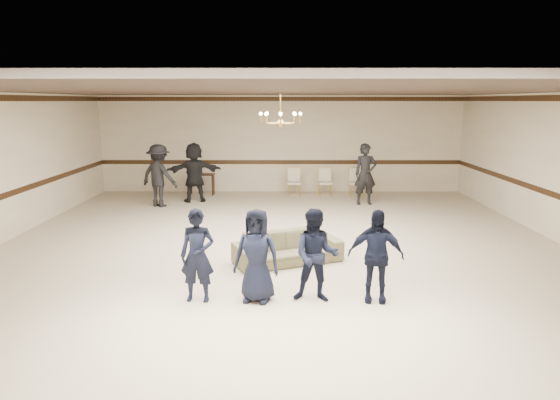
{
  "coord_description": "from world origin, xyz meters",
  "views": [
    {
      "loc": [
        0.02,
        -9.91,
        3.02
      ],
      "look_at": [
        -0.01,
        -0.5,
        1.17
      ],
      "focal_mm": 32.52,
      "sensor_mm": 36.0,
      "label": 1
    }
  ],
  "objects_px": {
    "banquet_chair_mid": "(325,182)",
    "console_table": "(202,184)",
    "adult_mid": "(194,172)",
    "banquet_chair_left": "(294,182)",
    "boy_a": "(197,255)",
    "adult_left": "(159,176)",
    "chandelier": "(281,108)",
    "boy_c": "(316,256)",
    "settee": "(288,247)",
    "boy_b": "(257,256)",
    "adult_right": "(365,174)",
    "banquet_chair_right": "(356,182)",
    "boy_d": "(376,256)"
  },
  "relations": [
    {
      "from": "boy_b",
      "to": "adult_right",
      "type": "distance_m",
      "value": 7.91
    },
    {
      "from": "adult_left",
      "to": "boy_d",
      "type": "bearing_deg",
      "value": 149.93
    },
    {
      "from": "boy_a",
      "to": "banquet_chair_mid",
      "type": "distance_m",
      "value": 9.12
    },
    {
      "from": "boy_d",
      "to": "boy_c",
      "type": "bearing_deg",
      "value": -172.52
    },
    {
      "from": "settee",
      "to": "banquet_chair_right",
      "type": "bearing_deg",
      "value": 48.58
    },
    {
      "from": "adult_left",
      "to": "console_table",
      "type": "bearing_deg",
      "value": -92.08
    },
    {
      "from": "boy_d",
      "to": "console_table",
      "type": "bearing_deg",
      "value": 121.78
    },
    {
      "from": "adult_mid",
      "to": "banquet_chair_left",
      "type": "height_order",
      "value": "adult_mid"
    },
    {
      "from": "adult_mid",
      "to": "adult_right",
      "type": "bearing_deg",
      "value": 160.83
    },
    {
      "from": "console_table",
      "to": "settee",
      "type": "bearing_deg",
      "value": -63.34
    },
    {
      "from": "boy_a",
      "to": "adult_left",
      "type": "xyz_separation_m",
      "value": [
        -2.26,
        7.08,
        0.18
      ]
    },
    {
      "from": "settee",
      "to": "adult_right",
      "type": "distance_m",
      "value": 6.03
    },
    {
      "from": "adult_mid",
      "to": "adult_left",
      "type": "bearing_deg",
      "value": 23.19
    },
    {
      "from": "boy_d",
      "to": "settee",
      "type": "height_order",
      "value": "boy_d"
    },
    {
      "from": "boy_a",
      "to": "boy_b",
      "type": "distance_m",
      "value": 0.9
    },
    {
      "from": "boy_a",
      "to": "banquet_chair_right",
      "type": "relative_size",
      "value": 1.63
    },
    {
      "from": "chandelier",
      "to": "banquet_chair_left",
      "type": "xyz_separation_m",
      "value": [
        0.42,
        5.16,
        -2.43
      ]
    },
    {
      "from": "boy_d",
      "to": "console_table",
      "type": "distance_m",
      "value": 9.78
    },
    {
      "from": "chandelier",
      "to": "banquet_chair_mid",
      "type": "xyz_separation_m",
      "value": [
        1.42,
        5.16,
        -2.43
      ]
    },
    {
      "from": "boy_d",
      "to": "console_table",
      "type": "relative_size",
      "value": 1.72
    },
    {
      "from": "boy_a",
      "to": "adult_left",
      "type": "relative_size",
      "value": 0.8
    },
    {
      "from": "adult_left",
      "to": "console_table",
      "type": "relative_size",
      "value": 2.15
    },
    {
      "from": "chandelier",
      "to": "adult_mid",
      "type": "relative_size",
      "value": 0.52
    },
    {
      "from": "boy_c",
      "to": "adult_left",
      "type": "relative_size",
      "value": 0.8
    },
    {
      "from": "banquet_chair_mid",
      "to": "boy_d",
      "type": "bearing_deg",
      "value": -92.03
    },
    {
      "from": "banquet_chair_mid",
      "to": "chandelier",
      "type": "bearing_deg",
      "value": -107.6
    },
    {
      "from": "boy_d",
      "to": "banquet_chair_right",
      "type": "bearing_deg",
      "value": 91.08
    },
    {
      "from": "adult_right",
      "to": "banquet_chair_right",
      "type": "distance_m",
      "value": 1.41
    },
    {
      "from": "banquet_chair_left",
      "to": "boy_a",
      "type": "bearing_deg",
      "value": -100.92
    },
    {
      "from": "boy_b",
      "to": "banquet_chair_right",
      "type": "distance_m",
      "value": 9.15
    },
    {
      "from": "adult_mid",
      "to": "adult_right",
      "type": "relative_size",
      "value": 1.0
    },
    {
      "from": "adult_left",
      "to": "boy_b",
      "type": "bearing_deg",
      "value": 138.97
    },
    {
      "from": "banquet_chair_mid",
      "to": "banquet_chair_right",
      "type": "xyz_separation_m",
      "value": [
        1.0,
        0.0,
        0.0
      ]
    },
    {
      "from": "boy_c",
      "to": "banquet_chair_mid",
      "type": "bearing_deg",
      "value": 91.6
    },
    {
      "from": "banquet_chair_left",
      "to": "banquet_chair_right",
      "type": "height_order",
      "value": "same"
    },
    {
      "from": "adult_left",
      "to": "adult_right",
      "type": "xyz_separation_m",
      "value": [
        6.0,
        0.3,
        0.0
      ]
    },
    {
      "from": "boy_c",
      "to": "banquet_chair_left",
      "type": "relative_size",
      "value": 1.63
    },
    {
      "from": "boy_c",
      "to": "banquet_chair_mid",
      "type": "relative_size",
      "value": 1.63
    },
    {
      "from": "adult_right",
      "to": "banquet_chair_left",
      "type": "bearing_deg",
      "value": 140.11
    },
    {
      "from": "adult_left",
      "to": "banquet_chair_mid",
      "type": "distance_m",
      "value": 5.22
    },
    {
      "from": "chandelier",
      "to": "boy_a",
      "type": "xyz_separation_m",
      "value": [
        -1.25,
        -3.55,
        -2.16
      ]
    },
    {
      "from": "boy_b",
      "to": "adult_right",
      "type": "relative_size",
      "value": 0.8
    },
    {
      "from": "banquet_chair_mid",
      "to": "console_table",
      "type": "relative_size",
      "value": 1.06
    },
    {
      "from": "chandelier",
      "to": "boy_a",
      "type": "distance_m",
      "value": 4.34
    },
    {
      "from": "boy_a",
      "to": "boy_b",
      "type": "height_order",
      "value": "same"
    },
    {
      "from": "banquet_chair_left",
      "to": "console_table",
      "type": "distance_m",
      "value": 3.01
    },
    {
      "from": "settee",
      "to": "adult_mid",
      "type": "distance_m",
      "value": 6.55
    },
    {
      "from": "boy_c",
      "to": "adult_left",
      "type": "height_order",
      "value": "adult_left"
    },
    {
      "from": "banquet_chair_left",
      "to": "console_table",
      "type": "xyz_separation_m",
      "value": [
        -3.0,
        0.2,
        -0.09
      ]
    },
    {
      "from": "boy_b",
      "to": "adult_mid",
      "type": "distance_m",
      "value": 8.1
    }
  ]
}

